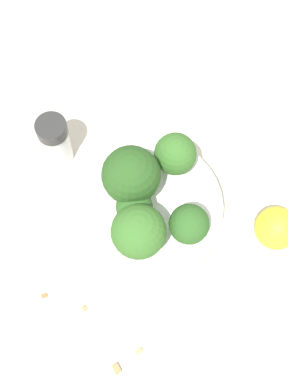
{
  "coord_description": "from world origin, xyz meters",
  "views": [
    {
      "loc": [
        -0.03,
        -0.19,
        0.55
      ],
      "look_at": [
        0.0,
        0.0,
        0.09
      ],
      "focal_mm": 50.0,
      "sensor_mm": 36.0,
      "label": 1
    }
  ],
  "objects": [
    {
      "name": "ground_plane",
      "position": [
        0.0,
        0.0,
        0.0
      ],
      "size": [
        3.0,
        3.0,
        0.0
      ],
      "primitive_type": "plane",
      "color": "beige"
    },
    {
      "name": "bowl",
      "position": [
        0.0,
        0.0,
        0.03
      ],
      "size": [
        0.16,
        0.16,
        0.05
      ],
      "primitive_type": "cylinder",
      "color": "white",
      "rests_on": "ground_plane"
    },
    {
      "name": "broccoli_floret_0",
      "position": [
        -0.01,
        0.02,
        0.09
      ],
      "size": [
        0.06,
        0.06,
        0.07
      ],
      "color": "#8EB770",
      "rests_on": "bowl"
    },
    {
      "name": "broccoli_floret_1",
      "position": [
        0.04,
        0.04,
        0.08
      ],
      "size": [
        0.04,
        0.04,
        0.05
      ],
      "color": "#7A9E5B",
      "rests_on": "bowl"
    },
    {
      "name": "broccoli_floret_2",
      "position": [
        -0.01,
        -0.01,
        0.08
      ],
      "size": [
        0.04,
        0.04,
        0.04
      ],
      "color": "#7A9E5B",
      "rests_on": "bowl"
    },
    {
      "name": "broccoli_floret_3",
      "position": [
        0.04,
        -0.04,
        0.08
      ],
      "size": [
        0.04,
        0.04,
        0.05
      ],
      "color": "#7A9E5B",
      "rests_on": "bowl"
    },
    {
      "name": "broccoli_floret_4",
      "position": [
        -0.01,
        -0.04,
        0.09
      ],
      "size": [
        0.05,
        0.05,
        0.06
      ],
      "color": "#84AD66",
      "rests_on": "bowl"
    },
    {
      "name": "pepper_shaker",
      "position": [
        -0.08,
        0.1,
        0.04
      ],
      "size": [
        0.03,
        0.03,
        0.07
      ],
      "color": "silver",
      "rests_on": "ground_plane"
    },
    {
      "name": "lemon_wedge",
      "position": [
        0.13,
        -0.04,
        0.02
      ],
      "size": [
        0.05,
        0.05,
        0.05
      ],
      "primitive_type": "sphere",
      "color": "yellow",
      "rests_on": "ground_plane"
    },
    {
      "name": "almond_crumb_0",
      "position": [
        -0.05,
        -0.14,
        0.0
      ],
      "size": [
        0.01,
        0.01,
        0.01
      ],
      "primitive_type": "cube",
      "rotation": [
        0.0,
        0.0,
        5.05
      ],
      "color": "#AD7F4C",
      "rests_on": "ground_plane"
    },
    {
      "name": "almond_crumb_1",
      "position": [
        -0.08,
        -0.08,
        0.0
      ],
      "size": [
        0.01,
        0.01,
        0.01
      ],
      "primitive_type": "cube",
      "rotation": [
        0.0,
        0.0,
        5.13
      ],
      "color": "#AD7F4C",
      "rests_on": "ground_plane"
    },
    {
      "name": "almond_crumb_2",
      "position": [
        -0.11,
        -0.06,
        0.0
      ],
      "size": [
        0.01,
        0.0,
        0.01
      ],
      "primitive_type": "cube",
      "rotation": [
        0.0,
        0.0,
        3.24
      ],
      "color": "olive",
      "rests_on": "ground_plane"
    },
    {
      "name": "almond_crumb_3",
      "position": [
        -0.03,
        -0.13,
        0.0
      ],
      "size": [
        0.01,
        0.01,
        0.01
      ],
      "primitive_type": "cube",
      "rotation": [
        0.0,
        0.0,
        3.68
      ],
      "color": "tan",
      "rests_on": "ground_plane"
    }
  ]
}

